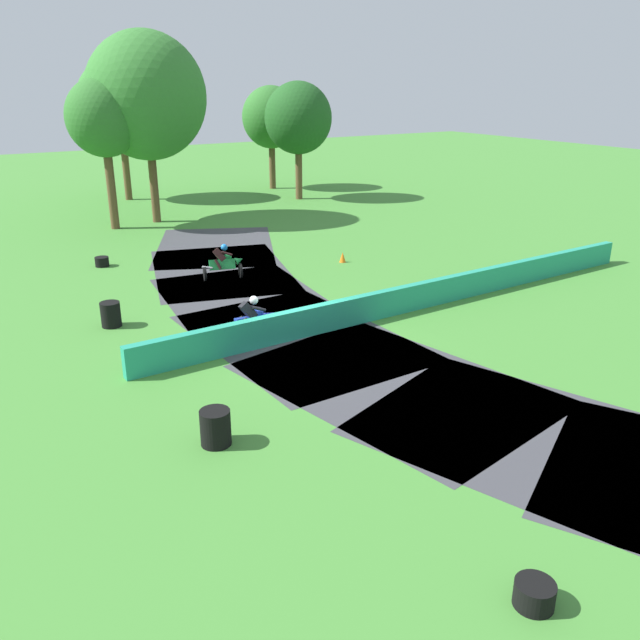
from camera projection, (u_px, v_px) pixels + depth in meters
ground_plane at (298, 337)px, 19.93m from camera, size 120.00×120.00×0.00m
track_asphalt at (333, 329)px, 20.59m from camera, size 10.46×33.19×0.01m
safety_barrier at (424, 294)px, 22.43m from camera, size 20.95×1.22×0.90m
motorcycle_lead_green at (224, 263)px, 25.59m from camera, size 1.73×1.11×1.43m
motorcycle_chase_blue at (254, 320)px, 19.46m from camera, size 1.69×0.77×1.43m
tire_stack_near at (102, 262)px, 27.38m from camera, size 0.57×0.57×0.40m
tire_stack_mid_a at (111, 314)px, 20.69m from camera, size 0.62×0.62×0.80m
tire_stack_mid_b at (215, 427)px, 13.99m from camera, size 0.66×0.66×0.80m
tire_stack_far at (534, 594)px, 9.74m from camera, size 0.62×0.62×0.40m
traffic_cone at (343, 257)px, 27.98m from camera, size 0.28×0.28×0.44m
tree_far_left at (146, 96)px, 33.69m from camera, size 6.18×6.18×9.80m
tree_far_right at (271, 118)px, 45.15m from camera, size 4.00×4.00×6.99m
tree_mid_rise at (119, 103)px, 40.46m from camera, size 5.13×5.13×8.67m
tree_behind_barrier at (298, 118)px, 40.99m from camera, size 4.23×4.23×7.30m
tree_distant at (104, 118)px, 32.43m from camera, size 3.71×3.71×7.55m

